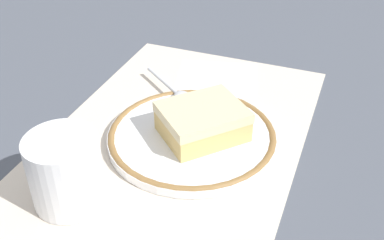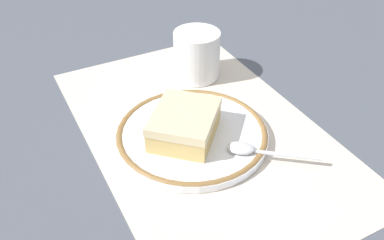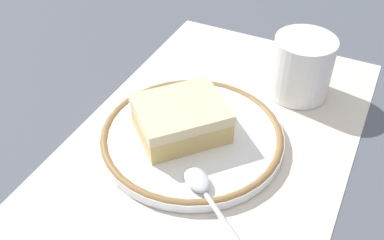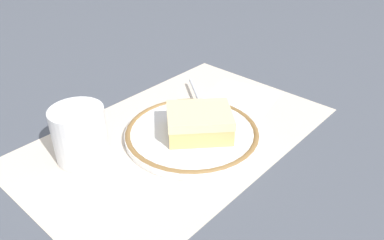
% 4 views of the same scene
% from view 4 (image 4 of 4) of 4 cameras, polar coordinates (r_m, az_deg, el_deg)
% --- Properties ---
extents(ground_plane, '(2.40, 2.40, 0.00)m').
position_cam_4_polar(ground_plane, '(0.60, -2.14, -2.30)').
color(ground_plane, '#4C515B').
extents(placemat, '(0.49, 0.30, 0.00)m').
position_cam_4_polar(placemat, '(0.60, -2.14, -2.24)').
color(placemat, beige).
rests_on(placemat, ground_plane).
extents(plate, '(0.21, 0.21, 0.01)m').
position_cam_4_polar(plate, '(0.59, 0.00, -1.97)').
color(plate, white).
rests_on(plate, placemat).
extents(cake_slice, '(0.12, 0.12, 0.04)m').
position_cam_4_polar(cake_slice, '(0.57, 1.10, -0.37)').
color(cake_slice, '#DBB76B').
rests_on(cake_slice, plate).
extents(spoon, '(0.08, 0.11, 0.01)m').
position_cam_4_polar(spoon, '(0.66, 1.21, 2.77)').
color(spoon, silver).
rests_on(spoon, plate).
extents(cup, '(0.08, 0.08, 0.08)m').
position_cam_4_polar(cup, '(0.56, -16.36, -2.47)').
color(cup, white).
rests_on(cup, placemat).
extents(napkin, '(0.13, 0.14, 0.00)m').
position_cam_4_polar(napkin, '(0.72, 7.33, 3.64)').
color(napkin, white).
rests_on(napkin, placemat).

